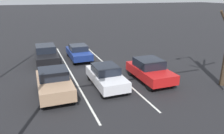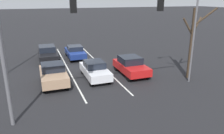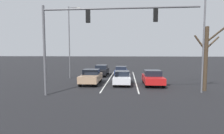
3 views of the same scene
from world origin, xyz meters
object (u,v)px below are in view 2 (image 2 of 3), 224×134
car_white_midlane_front (95,70)px  bare_tree_near (193,41)px  street_lamp_left_shoulder (194,21)px  traffic_signal_gantry (74,21)px  car_red_leftlane_front (131,66)px  car_navy_midlane_second (75,52)px  street_lamp_right_shoulder (0,13)px  car_tan_rightlane_front (53,74)px  car_black_rightlane_second (48,53)px

car_white_midlane_front → bare_tree_near: size_ratio=0.72×
street_lamp_left_shoulder → bare_tree_near: street_lamp_left_shoulder is taller
traffic_signal_gantry → car_red_leftlane_front: bearing=-137.8°
car_navy_midlane_second → street_lamp_right_shoulder: 8.45m
car_navy_midlane_second → street_lamp_left_shoulder: size_ratio=0.49×
street_lamp_left_shoulder → traffic_signal_gantry: bearing=12.0°
car_tan_rightlane_front → car_white_midlane_front: (-3.33, -0.13, -0.07)m
car_red_leftlane_front → street_lamp_left_shoulder: 6.15m
traffic_signal_gantry → street_lamp_right_shoulder: street_lamp_right_shoulder is taller
car_navy_midlane_second → street_lamp_left_shoulder: (-7.00, 10.11, 4.04)m
car_tan_rightlane_front → bare_tree_near: 11.28m
car_navy_midlane_second → traffic_signal_gantry: 13.03m
car_white_midlane_front → street_lamp_right_shoulder: (6.87, -3.88, 4.48)m
car_tan_rightlane_front → car_black_rightlane_second: car_tan_rightlane_front is taller
car_navy_midlane_second → car_tan_rightlane_front: bearing=66.8°
car_white_midlane_front → car_black_rightlane_second: car_black_rightlane_second is taller
car_black_rightlane_second → traffic_signal_gantry: bearing=93.8°
car_white_midlane_front → car_red_leftlane_front: car_red_leftlane_front is taller
street_lamp_right_shoulder → street_lamp_left_shoulder: (-13.53, 7.17, -0.46)m
bare_tree_near → street_lamp_left_shoulder: bearing=45.5°
car_tan_rightlane_front → bare_tree_near: (-10.79, 2.35, 2.31)m
street_lamp_right_shoulder → street_lamp_left_shoulder: street_lamp_right_shoulder is taller
street_lamp_right_shoulder → car_tan_rightlane_front: bearing=131.4°
car_white_midlane_front → bare_tree_near: (-7.46, 2.47, 2.38)m
car_white_midlane_front → traffic_signal_gantry: traffic_signal_gantry is taller
car_tan_rightlane_front → street_lamp_left_shoulder: street_lamp_left_shoulder is taller
car_black_rightlane_second → street_lamp_right_shoulder: (3.61, 3.04, 4.43)m
street_lamp_left_shoulder → car_navy_midlane_second: bearing=-55.3°
car_tan_rightlane_front → bare_tree_near: bearing=167.7°
car_navy_midlane_second → street_lamp_right_shoulder: (6.52, 2.94, 4.50)m
car_white_midlane_front → bare_tree_near: bearing=161.6°
car_tan_rightlane_front → street_lamp_left_shoulder: size_ratio=0.48×
car_white_midlane_front → car_navy_midlane_second: (0.35, -6.82, -0.02)m
traffic_signal_gantry → street_lamp_left_shoulder: (-9.10, -1.93, -0.49)m
street_lamp_right_shoulder → bare_tree_near: bearing=156.1°
car_white_midlane_front → car_red_leftlane_front: (-3.19, 0.11, 0.06)m
car_red_leftlane_front → bare_tree_near: bare_tree_near is taller
bare_tree_near → car_tan_rightlane_front: bearing=-12.3°
car_white_midlane_front → bare_tree_near: bare_tree_near is taller
bare_tree_near → car_white_midlane_front: bearing=-18.4°
car_black_rightlane_second → bare_tree_near: bare_tree_near is taller
car_tan_rightlane_front → car_navy_midlane_second: (-2.98, -6.95, -0.09)m
car_tan_rightlane_front → bare_tree_near: bare_tree_near is taller
traffic_signal_gantry → street_lamp_left_shoulder: size_ratio=1.40×
car_tan_rightlane_front → car_white_midlane_front: bearing=-177.8°
car_white_midlane_front → car_navy_midlane_second: size_ratio=1.01×
street_lamp_right_shoulder → street_lamp_left_shoulder: size_ratio=1.11×
car_black_rightlane_second → car_navy_midlane_second: size_ratio=1.16×
car_white_midlane_front → traffic_signal_gantry: (2.44, 5.22, 4.51)m
car_black_rightlane_second → street_lamp_left_shoulder: street_lamp_left_shoulder is taller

